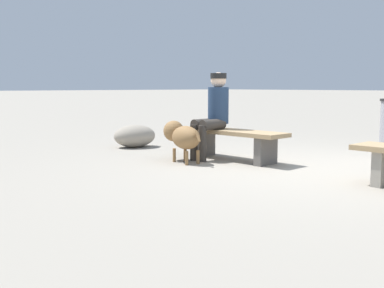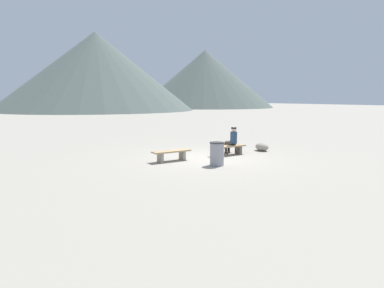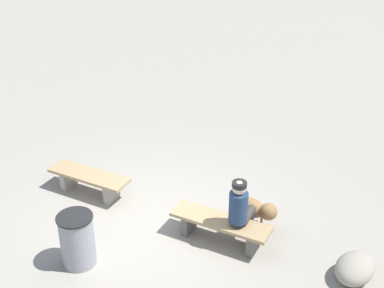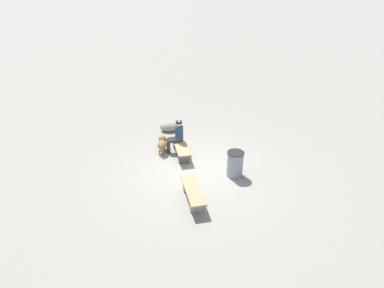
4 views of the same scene
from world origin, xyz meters
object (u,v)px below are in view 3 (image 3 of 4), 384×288
Objects in this scene: bench_right at (220,226)px; trash_bin at (77,240)px; seated_person at (240,207)px; dog at (257,209)px; boulder at (355,268)px; bench_left at (89,180)px.

trash_bin is at bearing -139.22° from bench_right.
seated_person reaches higher than dog.
trash_bin is at bearing -155.65° from boulder.
dog is (0.07, 0.53, -0.34)m from seated_person.
bench_right is 0.49m from seated_person.
bench_left reaches higher than boulder.
trash_bin is at bearing -143.30° from seated_person.
dog is at bearing 59.27° from bench_right.
dog is 1.13× the size of boulder.
dog is (0.35, 0.64, 0.06)m from bench_right.
bench_left is at bearing -159.07° from dog.
trash_bin is at bearing -122.58° from dog.
dog is at bearing 165.52° from boulder.
seated_person is 0.63m from dog.
trash_bin reaches higher than boulder.
boulder is (1.83, 0.08, -0.51)m from seated_person.
bench_left is at bearing 124.33° from trash_bin.
bench_left is 1.83× the size of trash_bin.
seated_person is at bearing -87.19° from dog.
trash_bin is at bearing -57.47° from bench_left.
bench_left is 0.96× the size of bench_right.
boulder is (3.76, 1.70, -0.24)m from trash_bin.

